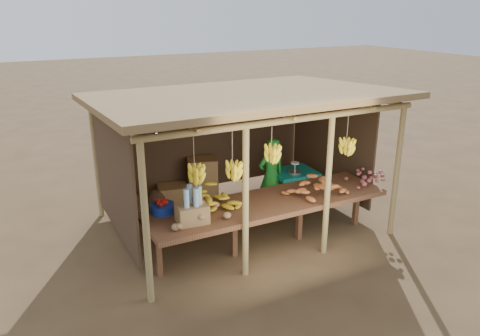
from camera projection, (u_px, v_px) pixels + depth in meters
name	position (u px, v px, depth m)	size (l,w,h in m)	color
ground	(240.00, 224.00, 8.31)	(60.00, 60.00, 0.00)	brown
stall_structure	(240.00, 120.00, 7.60)	(4.70, 3.50, 2.43)	#9D8451
counter	(268.00, 205.00, 7.27)	(3.90, 1.05, 0.80)	brown
potato_heap	(196.00, 207.00, 6.58)	(0.94, 0.57, 0.36)	#9E7751
sweet_potato_heap	(316.00, 184.00, 7.44)	(0.95, 0.57, 0.36)	#B7632F
onion_heap	(367.00, 173.00, 7.95)	(0.82, 0.49, 0.36)	#A3504F
banana_pile	(214.00, 197.00, 6.97)	(0.65, 0.39, 0.35)	yellow
tomato_basin	(162.00, 207.00, 6.83)	(0.37, 0.37, 0.19)	navy
bottle_box	(192.00, 209.00, 6.48)	(0.45, 0.37, 0.54)	olive
vendor	(271.00, 176.00, 8.56)	(0.52, 0.34, 1.43)	#1B7B25
tarp_crate	(293.00, 188.00, 8.87)	(0.85, 0.75, 0.96)	brown
carton_stack	(193.00, 186.00, 9.00)	(1.25, 0.56, 0.88)	olive
burlap_sacks	(144.00, 204.00, 8.49)	(0.83, 0.43, 0.59)	#483321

